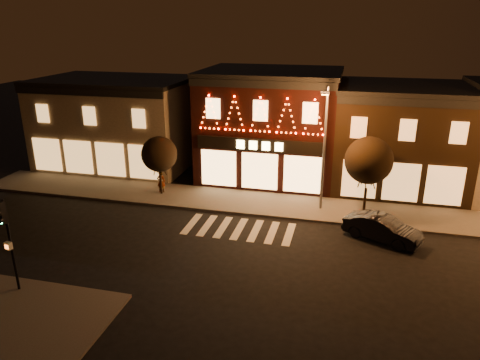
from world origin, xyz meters
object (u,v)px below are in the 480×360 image
at_px(dark_sedan, 382,228).
at_px(pedestrian, 161,182).
at_px(traffic_signal_near, 6,228).
at_px(streetlamp_mid, 324,140).

distance_m(dark_sedan, pedestrian, 15.37).
height_order(traffic_signal_near, pedestrian, traffic_signal_near).
distance_m(traffic_signal_near, pedestrian, 13.45).
relative_size(traffic_signal_near, streetlamp_mid, 0.56).
height_order(traffic_signal_near, dark_sedan, traffic_signal_near).
xyz_separation_m(streetlamp_mid, pedestrian, (-11.24, 0.44, -3.87)).
relative_size(traffic_signal_near, dark_sedan, 1.03).
bearing_deg(dark_sedan, traffic_signal_near, 144.66).
distance_m(traffic_signal_near, dark_sedan, 19.12).
height_order(dark_sedan, pedestrian, pedestrian).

